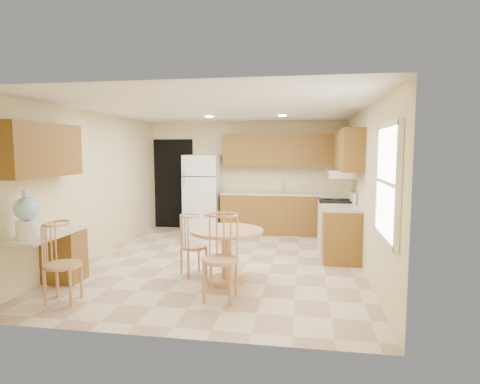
% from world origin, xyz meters
% --- Properties ---
extents(floor, '(5.50, 5.50, 0.00)m').
position_xyz_m(floor, '(0.00, 0.00, 0.00)').
color(floor, beige).
rests_on(floor, ground).
extents(ceiling, '(4.50, 5.50, 0.02)m').
position_xyz_m(ceiling, '(0.00, 0.00, 2.50)').
color(ceiling, white).
rests_on(ceiling, wall_back).
extents(wall_back, '(4.50, 0.02, 2.50)m').
position_xyz_m(wall_back, '(0.00, 2.75, 1.25)').
color(wall_back, beige).
rests_on(wall_back, floor).
extents(wall_front, '(4.50, 0.02, 2.50)m').
position_xyz_m(wall_front, '(0.00, -2.75, 1.25)').
color(wall_front, beige).
rests_on(wall_front, floor).
extents(wall_left, '(0.02, 5.50, 2.50)m').
position_xyz_m(wall_left, '(-2.25, 0.00, 1.25)').
color(wall_left, beige).
rests_on(wall_left, floor).
extents(wall_right, '(0.02, 5.50, 2.50)m').
position_xyz_m(wall_right, '(2.25, 0.00, 1.25)').
color(wall_right, beige).
rests_on(wall_right, floor).
extents(doorway, '(0.90, 0.02, 2.10)m').
position_xyz_m(doorway, '(-1.75, 2.73, 1.05)').
color(doorway, black).
rests_on(doorway, floor).
extents(base_cab_back, '(2.75, 0.60, 0.87)m').
position_xyz_m(base_cab_back, '(0.88, 2.45, 0.43)').
color(base_cab_back, brown).
rests_on(base_cab_back, floor).
extents(counter_back, '(2.75, 0.63, 0.04)m').
position_xyz_m(counter_back, '(0.88, 2.45, 0.89)').
color(counter_back, beige).
rests_on(counter_back, base_cab_back).
extents(base_cab_right_a, '(0.60, 0.59, 0.87)m').
position_xyz_m(base_cab_right_a, '(1.95, 1.85, 0.43)').
color(base_cab_right_a, brown).
rests_on(base_cab_right_a, floor).
extents(counter_right_a, '(0.63, 0.59, 0.04)m').
position_xyz_m(counter_right_a, '(1.95, 1.85, 0.89)').
color(counter_right_a, beige).
rests_on(counter_right_a, base_cab_right_a).
extents(base_cab_right_b, '(0.60, 0.80, 0.87)m').
position_xyz_m(base_cab_right_b, '(1.95, 0.40, 0.43)').
color(base_cab_right_b, brown).
rests_on(base_cab_right_b, floor).
extents(counter_right_b, '(0.63, 0.80, 0.04)m').
position_xyz_m(counter_right_b, '(1.95, 0.40, 0.89)').
color(counter_right_b, beige).
rests_on(counter_right_b, base_cab_right_b).
extents(upper_cab_back, '(2.75, 0.33, 0.70)m').
position_xyz_m(upper_cab_back, '(0.88, 2.58, 1.85)').
color(upper_cab_back, brown).
rests_on(upper_cab_back, wall_back).
extents(upper_cab_right, '(0.33, 2.42, 0.70)m').
position_xyz_m(upper_cab_right, '(2.08, 1.21, 1.85)').
color(upper_cab_right, brown).
rests_on(upper_cab_right, wall_right).
extents(upper_cab_left, '(0.33, 1.40, 0.70)m').
position_xyz_m(upper_cab_left, '(-2.08, -1.60, 1.85)').
color(upper_cab_left, brown).
rests_on(upper_cab_left, wall_left).
extents(sink, '(0.78, 0.44, 0.01)m').
position_xyz_m(sink, '(0.85, 2.45, 0.91)').
color(sink, silver).
rests_on(sink, counter_back).
extents(range_hood, '(0.50, 0.76, 0.14)m').
position_xyz_m(range_hood, '(2.00, 1.18, 1.42)').
color(range_hood, silver).
rests_on(range_hood, upper_cab_right).
extents(desk_pedestal, '(0.48, 0.42, 0.72)m').
position_xyz_m(desk_pedestal, '(-2.00, -1.32, 0.36)').
color(desk_pedestal, brown).
rests_on(desk_pedestal, floor).
extents(desk_top, '(0.50, 1.20, 0.04)m').
position_xyz_m(desk_top, '(-2.00, -1.70, 0.75)').
color(desk_top, beige).
rests_on(desk_top, desk_pedestal).
extents(window, '(0.06, 1.12, 1.30)m').
position_xyz_m(window, '(2.23, -1.85, 1.50)').
color(window, white).
rests_on(window, wall_right).
extents(can_light_a, '(0.14, 0.14, 0.02)m').
position_xyz_m(can_light_a, '(-0.50, 1.20, 2.48)').
color(can_light_a, white).
rests_on(can_light_a, ceiling).
extents(can_light_b, '(0.14, 0.14, 0.02)m').
position_xyz_m(can_light_b, '(0.90, 1.20, 2.48)').
color(can_light_b, white).
rests_on(can_light_b, ceiling).
extents(refrigerator, '(0.77, 0.75, 1.74)m').
position_xyz_m(refrigerator, '(-0.95, 2.40, 0.87)').
color(refrigerator, white).
rests_on(refrigerator, floor).
extents(stove, '(0.65, 0.76, 1.09)m').
position_xyz_m(stove, '(1.92, 1.18, 0.47)').
color(stove, white).
rests_on(stove, floor).
extents(dining_table, '(1.02, 1.02, 0.75)m').
position_xyz_m(dining_table, '(0.27, -1.01, 0.49)').
color(dining_table, tan).
rests_on(dining_table, floor).
extents(chair_table_a, '(0.40, 0.50, 0.90)m').
position_xyz_m(chair_table_a, '(-0.28, -0.85, 0.55)').
color(chair_table_a, tan).
rests_on(chair_table_a, floor).
extents(chair_table_b, '(0.47, 0.47, 1.06)m').
position_xyz_m(chair_table_b, '(0.32, -1.76, 0.64)').
color(chair_table_b, tan).
rests_on(chair_table_b, floor).
extents(chair_desk, '(0.43, 0.56, 0.97)m').
position_xyz_m(chair_desk, '(-1.55, -2.14, 0.59)').
color(chair_desk, tan).
rests_on(chair_desk, floor).
extents(water_crock, '(0.29, 0.29, 0.60)m').
position_xyz_m(water_crock, '(-2.00, -2.05, 1.04)').
color(water_crock, white).
rests_on(water_crock, desk_top).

